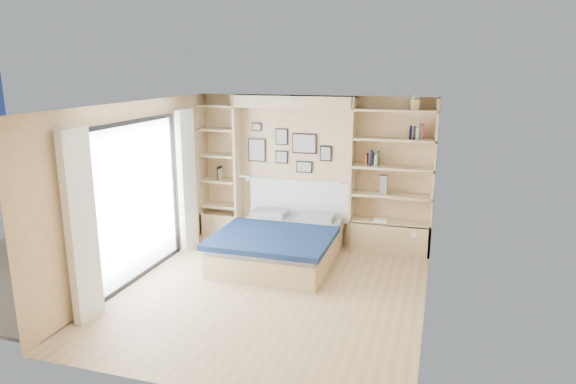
% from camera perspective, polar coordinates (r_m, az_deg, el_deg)
% --- Properties ---
extents(ground, '(4.50, 4.50, 0.00)m').
position_cam_1_polar(ground, '(7.04, -1.89, -11.09)').
color(ground, tan).
rests_on(ground, ground).
extents(room_shell, '(4.50, 4.50, 4.50)m').
position_cam_1_polar(room_shell, '(8.17, -1.09, 0.46)').
color(room_shell, '#DAB782').
rests_on(room_shell, ground).
extents(bed, '(1.75, 2.16, 1.07)m').
position_cam_1_polar(bed, '(8.03, -0.90, -5.71)').
color(bed, tan).
rests_on(bed, ground).
extents(photo_gallery, '(1.48, 0.02, 0.82)m').
position_cam_1_polar(photo_gallery, '(8.75, -0.10, 4.87)').
color(photo_gallery, black).
rests_on(photo_gallery, ground).
extents(reading_lamps, '(1.92, 0.12, 0.15)m').
position_cam_1_polar(reading_lamps, '(8.59, 0.44, 1.29)').
color(reading_lamps, silver).
rests_on(reading_lamps, ground).
extents(shelf_decor, '(3.45, 0.23, 2.03)m').
position_cam_1_polar(shelf_decor, '(8.26, 10.26, 4.84)').
color(shelf_decor, '#983719').
rests_on(shelf_decor, ground).
extents(deck, '(3.20, 4.00, 0.05)m').
position_cam_1_polar(deck, '(8.80, -24.88, -7.21)').
color(deck, '#6F6352').
rests_on(deck, ground).
extents(deck_chair, '(0.52, 0.81, 0.78)m').
position_cam_1_polar(deck_chair, '(9.30, -19.50, -3.19)').
color(deck_chair, tan).
rests_on(deck_chair, ground).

